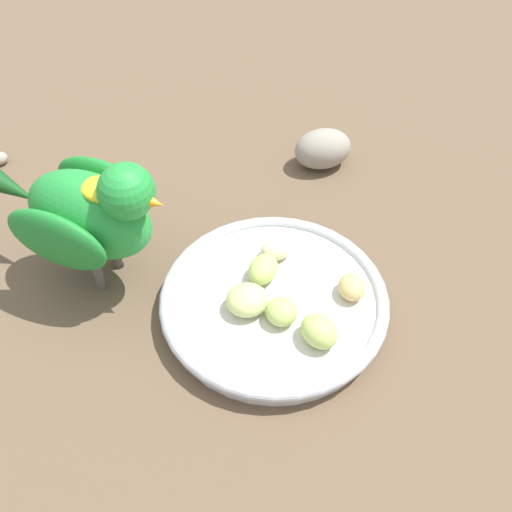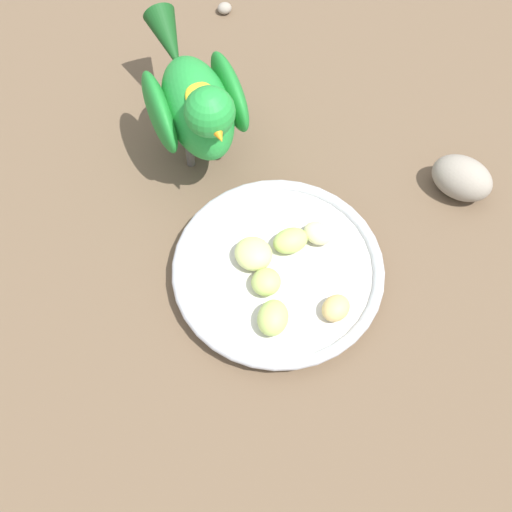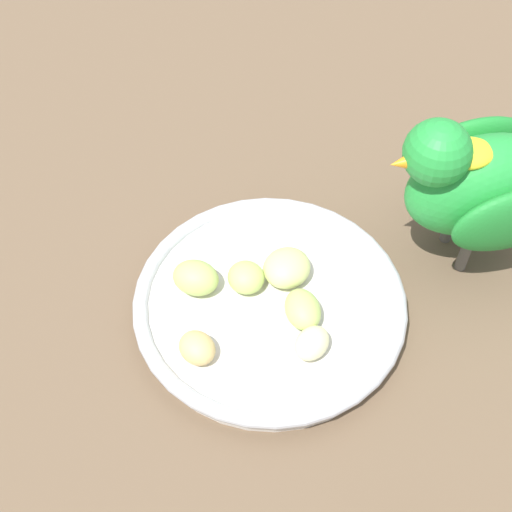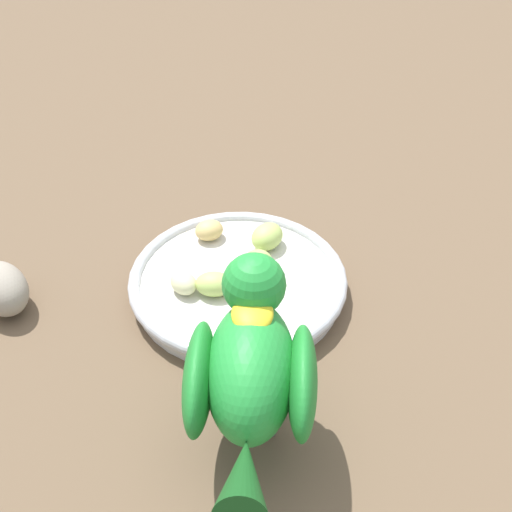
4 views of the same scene
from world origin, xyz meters
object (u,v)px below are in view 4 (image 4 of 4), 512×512
(apple_piece_0, at_px, (257,284))
(apple_piece_5, at_px, (267,237))
(apple_piece_3, at_px, (184,283))
(apple_piece_1, at_px, (209,230))
(parrot, at_px, (251,370))
(apple_piece_4, at_px, (255,262))
(apple_piece_2, at_px, (214,284))
(feeding_bowl, at_px, (237,280))
(rock_large, at_px, (2,289))

(apple_piece_0, xyz_separation_m, apple_piece_5, (0.07, -0.02, 0.00))
(apple_piece_0, bearing_deg, apple_piece_3, 79.74)
(apple_piece_1, height_order, apple_piece_3, same)
(apple_piece_1, height_order, parrot, parrot)
(apple_piece_4, height_order, apple_piece_5, apple_piece_5)
(apple_piece_1, height_order, apple_piece_2, apple_piece_2)
(feeding_bowl, distance_m, parrot, 0.20)
(feeding_bowl, bearing_deg, parrot, 177.22)
(apple_piece_3, relative_size, rock_large, 0.45)
(apple_piece_1, xyz_separation_m, parrot, (-0.25, -0.01, 0.06))
(apple_piece_3, relative_size, parrot, 0.14)
(apple_piece_2, xyz_separation_m, apple_piece_3, (0.01, 0.03, -0.00))
(apple_piece_2, bearing_deg, apple_piece_3, 76.97)
(apple_piece_2, height_order, apple_piece_4, same)
(apple_piece_3, distance_m, parrot, 0.18)
(apple_piece_5, xyz_separation_m, parrot, (-0.23, 0.04, 0.06))
(apple_piece_1, relative_size, apple_piece_3, 0.98)
(parrot, height_order, rock_large, parrot)
(apple_piece_4, xyz_separation_m, rock_large, (-0.00, 0.24, -0.01))
(apple_piece_5, bearing_deg, apple_piece_0, 164.08)
(apple_piece_3, xyz_separation_m, apple_piece_4, (0.02, -0.07, 0.00))
(apple_piece_3, distance_m, rock_large, 0.17)
(apple_piece_4, xyz_separation_m, parrot, (-0.19, 0.03, 0.06))
(apple_piece_3, height_order, apple_piece_4, apple_piece_4)
(apple_piece_5, bearing_deg, parrot, 168.86)
(apple_piece_0, distance_m, apple_piece_3, 0.07)
(rock_large, bearing_deg, apple_piece_4, -89.81)
(feeding_bowl, relative_size, apple_piece_2, 5.91)
(apple_piece_3, distance_m, apple_piece_5, 0.11)
(apple_piece_3, bearing_deg, feeding_bowl, -75.25)
(feeding_bowl, distance_m, apple_piece_2, 0.04)
(apple_piece_3, bearing_deg, apple_piece_0, -100.26)
(apple_piece_4, bearing_deg, rock_large, 90.19)
(feeding_bowl, relative_size, apple_piece_5, 5.83)
(feeding_bowl, bearing_deg, apple_piece_1, 19.07)
(feeding_bowl, distance_m, rock_large, 0.23)
(apple_piece_2, relative_size, rock_large, 0.54)
(apple_piece_4, bearing_deg, apple_piece_2, 122.31)
(apple_piece_0, xyz_separation_m, apple_piece_1, (0.09, 0.04, -0.00))
(apple_piece_1, relative_size, apple_piece_2, 0.82)
(apple_piece_5, relative_size, rock_large, 0.55)
(feeding_bowl, bearing_deg, apple_piece_0, -149.05)
(apple_piece_3, height_order, rock_large, rock_large)
(apple_piece_3, height_order, apple_piece_5, apple_piece_5)
(apple_piece_3, bearing_deg, apple_piece_5, -57.32)
(apple_piece_2, xyz_separation_m, apple_piece_5, (0.06, -0.06, 0.00))
(apple_piece_1, distance_m, apple_piece_3, 0.08)
(apple_piece_4, height_order, parrot, parrot)
(apple_piece_0, height_order, rock_large, rock_large)
(apple_piece_1, bearing_deg, apple_piece_0, -157.24)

